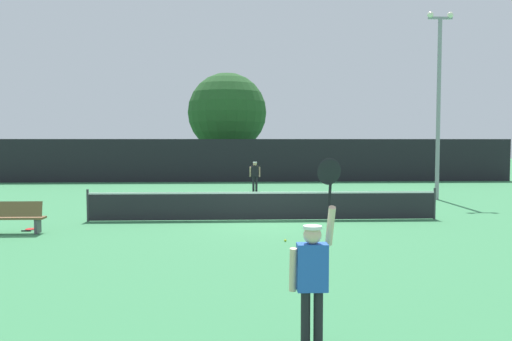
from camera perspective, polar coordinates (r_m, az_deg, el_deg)
The scene contains 12 objects.
ground_plane at distance 17.45m, azimuth 0.85°, elevation -5.52°, with size 120.00×120.00×0.00m, color #387F4C.
tennis_net at distance 17.38m, azimuth 0.85°, elevation -3.85°, with size 11.77×0.08×1.07m.
perimeter_fence at distance 33.71m, azimuth -0.78°, elevation 1.12°, with size 34.92×0.12×2.80m, color black.
player_serving at distance 6.58m, azimuth 6.30°, elevation -10.77°, with size 0.68×0.39×2.46m.
player_receiving at distance 27.50m, azimuth -0.12°, elevation -0.32°, with size 0.57×0.23×1.56m.
tennis_ball at distance 13.81m, azimuth 3.26°, elevation -7.72°, with size 0.07×0.07×0.07m, color #CCE033.
spare_racket at distance 17.01m, azimuth -23.70°, elevation -5.95°, with size 0.28×0.52×0.04m.
courtside_bench at distance 16.44m, azimuth -25.35°, elevation -4.69°, with size 1.80×0.44×0.95m.
light_pole at distance 24.98m, azimuth 19.54°, elevation 7.97°, with size 1.18×0.28×8.46m.
large_tree at distance 39.50m, azimuth -3.21°, elevation 6.42°, with size 5.97×5.97×7.84m.
parked_car_near at distance 40.12m, azimuth -6.15°, elevation 0.55°, with size 2.04×4.26×1.69m.
parked_car_mid at distance 38.93m, azimuth 1.46°, elevation 0.49°, with size 2.17×4.31×1.69m.
Camera 1 is at (-1.01, -17.21, 2.66)m, focal length 36.20 mm.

